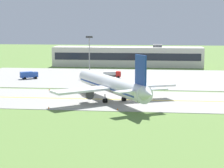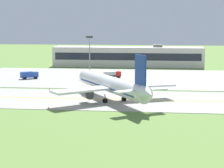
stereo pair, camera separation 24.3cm
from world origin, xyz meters
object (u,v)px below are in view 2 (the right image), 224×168
at_px(apron_light_mast, 90,51).
at_px(service_truck_baggage, 29,75).
at_px(service_truck_fuel, 112,74).
at_px(airplane_lead, 112,85).

bearing_deg(apron_light_mast, service_truck_baggage, -157.43).
distance_m(service_truck_baggage, service_truck_fuel, 28.95).
relative_size(service_truck_fuel, apron_light_mast, 0.43).
bearing_deg(apron_light_mast, service_truck_fuel, -19.59).
relative_size(service_truck_baggage, apron_light_mast, 0.42).
distance_m(airplane_lead, apron_light_mast, 47.46).
bearing_deg(airplane_lead, service_truck_baggage, 131.94).
xyz_separation_m(service_truck_fuel, apron_light_mast, (-8.54, 3.04, 7.79)).
bearing_deg(service_truck_fuel, airplane_lead, -83.57).
height_order(airplane_lead, apron_light_mast, apron_light_mast).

